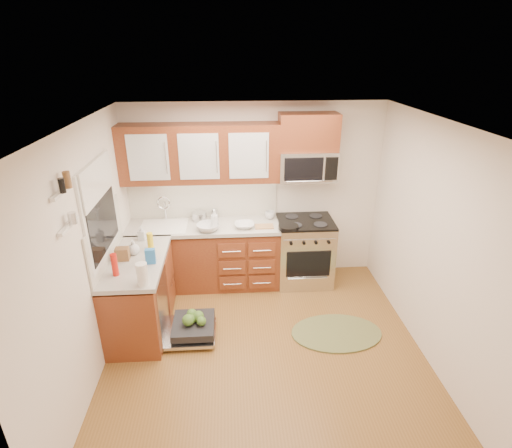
{
  "coord_description": "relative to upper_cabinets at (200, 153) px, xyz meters",
  "views": [
    {
      "loc": [
        -0.35,
        -3.53,
        3.13
      ],
      "look_at": [
        -0.05,
        0.85,
        1.18
      ],
      "focal_mm": 28.0,
      "sensor_mm": 36.0,
      "label": 1
    }
  ],
  "objects": [
    {
      "name": "soap_bottle_b",
      "position": [
        -0.73,
        -0.54,
        -0.86
      ],
      "size": [
        0.1,
        0.1,
        0.19
      ],
      "primitive_type": "imported",
      "rotation": [
        0.0,
        0.0,
        -0.15
      ],
      "color": "#999999",
      "rests_on": "countertop_left"
    },
    {
      "name": "rug",
      "position": [
        1.6,
        -1.36,
        -1.86
      ],
      "size": [
        1.22,
        0.95,
        0.02
      ],
      "primitive_type": null,
      "rotation": [
        0.0,
        0.0,
        -0.26
      ],
      "color": "olive",
      "rests_on": "ground"
    },
    {
      "name": "base_cabinet_back",
      "position": [
        0.0,
        -0.12,
        -1.45
      ],
      "size": [
        2.05,
        0.6,
        0.85
      ],
      "primitive_type": "cube",
      "color": "maroon",
      "rests_on": "ground"
    },
    {
      "name": "canister",
      "position": [
        0.16,
        0.07,
        -0.88
      ],
      "size": [
        0.1,
        0.1,
        0.14
      ],
      "primitive_type": "cylinder",
      "rotation": [
        0.0,
        0.0,
        0.11
      ],
      "color": "silver",
      "rests_on": "countertop_back"
    },
    {
      "name": "paper_towel_roll",
      "position": [
        -0.52,
        -1.59,
        -0.83
      ],
      "size": [
        0.15,
        0.15,
        0.25
      ],
      "primitive_type": "cylinder",
      "rotation": [
        0.0,
        0.0,
        -0.37
      ],
      "color": "white",
      "rests_on": "countertop_left"
    },
    {
      "name": "countertop_left",
      "position": [
        -0.71,
        -1.05,
        -0.97
      ],
      "size": [
        0.64,
        1.27,
        0.05
      ],
      "primitive_type": "cube",
      "color": "beige",
      "rests_on": "base_cabinet_left"
    },
    {
      "name": "blue_carton",
      "position": [
        -0.52,
        -1.15,
        -0.86
      ],
      "size": [
        0.11,
        0.07,
        0.17
      ],
      "primitive_type": "cube",
      "rotation": [
        0.0,
        0.0,
        0.07
      ],
      "color": "#276BB7",
      "rests_on": "countertop_left"
    },
    {
      "name": "wall_back",
      "position": [
        0.73,
        0.18,
        -0.62
      ],
      "size": [
        3.5,
        0.04,
        2.5
      ],
      "primitive_type": "cube",
      "color": "silver",
      "rests_on": "ground"
    },
    {
      "name": "ceiling",
      "position": [
        0.73,
        -1.57,
        0.62
      ],
      "size": [
        3.5,
        3.5,
        0.0
      ],
      "primitive_type": "plane",
      "rotation": [
        3.14,
        0.0,
        0.0
      ],
      "color": "white",
      "rests_on": "ground"
    },
    {
      "name": "bowl_b",
      "position": [
        0.07,
        -0.32,
        -0.9
      ],
      "size": [
        0.38,
        0.38,
        0.09
      ],
      "primitive_type": "imported",
      "rotation": [
        0.0,
        0.0,
        -0.35
      ],
      "color": "#999999",
      "rests_on": "countertop_back"
    },
    {
      "name": "window_blind",
      "position": [
        -0.98,
        -1.07,
        0.0
      ],
      "size": [
        0.02,
        0.96,
        0.4
      ],
      "primitive_type": "cube",
      "color": "white",
      "rests_on": "ground"
    },
    {
      "name": "red_bottle",
      "position": [
        -0.85,
        -1.38,
        -0.82
      ],
      "size": [
        0.07,
        0.07,
        0.25
      ],
      "primitive_type": "cylinder",
      "rotation": [
        0.0,
        0.0,
        -0.05
      ],
      "color": "red",
      "rests_on": "countertop_left"
    },
    {
      "name": "wooden_box",
      "position": [
        -0.85,
        -1.05,
        -0.88
      ],
      "size": [
        0.15,
        0.11,
        0.15
      ],
      "primitive_type": "cube",
      "rotation": [
        0.0,
        0.0,
        0.05
      ],
      "color": "brown",
      "rests_on": "countertop_left"
    },
    {
      "name": "skillet",
      "position": [
        1.12,
        -0.4,
        -0.9
      ],
      "size": [
        0.28,
        0.28,
        0.05
      ],
      "primitive_type": "cylinder",
      "rotation": [
        0.0,
        0.0,
        -0.04
      ],
      "color": "black",
      "rests_on": "range"
    },
    {
      "name": "window",
      "position": [
        -1.01,
        -1.07,
        -0.32
      ],
      "size": [
        0.03,
        1.05,
        1.05
      ],
      "primitive_type": null,
      "color": "white",
      "rests_on": "ground"
    },
    {
      "name": "shelf_lower",
      "position": [
        -0.99,
        -1.92,
        -0.12
      ],
      "size": [
        0.04,
        0.4,
        0.03
      ],
      "primitive_type": "cube",
      "color": "white",
      "rests_on": "ground"
    },
    {
      "name": "cup",
      "position": [
        0.93,
        0.02,
        -0.9
      ],
      "size": [
        0.18,
        0.18,
        0.11
      ],
      "primitive_type": "imported",
      "rotation": [
        0.0,
        0.0,
        0.37
      ],
      "color": "#999999",
      "rests_on": "countertop_back"
    },
    {
      "name": "range",
      "position": [
        1.41,
        -0.15,
        -1.4
      ],
      "size": [
        0.76,
        0.64,
        0.95
      ],
      "primitive_type": null,
      "color": "silver",
      "rests_on": "ground"
    },
    {
      "name": "mustard_bottle",
      "position": [
        -0.58,
        -0.83,
        -0.84
      ],
      "size": [
        0.07,
        0.07,
        0.22
      ],
      "primitive_type": "cylinder",
      "rotation": [
        0.0,
        0.0,
        -0.02
      ],
      "color": "yellow",
      "rests_on": "countertop_left"
    },
    {
      "name": "shelf_upper",
      "position": [
        -0.99,
        -1.92,
        0.17
      ],
      "size": [
        0.04,
        0.4,
        0.03
      ],
      "primitive_type": "cube",
      "color": "white",
      "rests_on": "ground"
    },
    {
      "name": "backsplash_left",
      "position": [
        -1.01,
        -1.05,
        -0.67
      ],
      "size": [
        0.02,
        1.25,
        0.57
      ],
      "primitive_type": "cube",
      "color": "silver",
      "rests_on": "ground"
    },
    {
      "name": "cabinet_over_mw",
      "position": [
        1.41,
        0.0,
        0.26
      ],
      "size": [
        0.76,
        0.35,
        0.47
      ],
      "primitive_type": "cube",
      "color": "maroon",
      "rests_on": "ground"
    },
    {
      "name": "stock_pot",
      "position": [
        -0.06,
        0.03,
        -0.89
      ],
      "size": [
        0.24,
        0.24,
        0.12
      ],
      "primitive_type": "cylinder",
      "rotation": [
        0.0,
        0.0,
        -0.22
      ],
      "color": "silver",
      "rests_on": "countertop_back"
    },
    {
      "name": "soap_bottle_a",
      "position": [
        0.16,
        -0.28,
        -0.81
      ],
      "size": [
        0.11,
        0.11,
        0.28
      ],
      "primitive_type": "imported",
      "rotation": [
        0.0,
        0.0,
        0.05
      ],
      "color": "#999999",
      "rests_on": "countertop_back"
    },
    {
      "name": "countertop_back",
      "position": [
        0.0,
        -0.14,
        -0.97
      ],
      "size": [
        2.07,
        0.64,
        0.05
      ],
      "primitive_type": "cube",
      "color": "beige",
      "rests_on": "base_cabinet_back"
    },
    {
      "name": "wall_right",
      "position": [
        2.48,
        -1.57,
        -0.62
      ],
      "size": [
        0.04,
        3.5,
        2.5
      ],
      "primitive_type": "cube",
      "color": "silver",
      "rests_on": "ground"
    },
    {
      "name": "cutting_board",
      "position": [
        0.82,
        -0.26,
        -0.94
      ],
      "size": [
        0.25,
        0.16,
        0.02
      ],
      "primitive_type": "cube",
      "rotation": [
        0.0,
        0.0,
        0.0
      ],
      "color": "#B27A51",
      "rests_on": "countertop_back"
    },
    {
      "name": "microwave",
      "position": [
        1.41,
        -0.02,
        -0.18
      ],
      "size": [
        0.76,
        0.38,
        0.4
      ],
      "primitive_type": null,
      "color": "silver",
      "rests_on": "ground"
    },
    {
      "name": "floor",
      "position": [
        0.73,
        -1.57,
        -1.88
      ],
      "size": [
        3.5,
        3.5,
        0.0
      ],
      "primitive_type": "plane",
      "color": "brown",
      "rests_on": "ground"
    },
    {
      "name": "bowl_a",
      "position": [
        0.55,
        -0.26,
        -0.92
      ],
      "size": [
        0.27,
        0.27,
        0.06
      ],
      "primitive_type": "imported",
      "rotation": [
        0.0,
        0.0,
        0.03
      ],
      "color": "#999999",
      "rests_on": "countertop_back"
    },
    {
      "name": "wall_front",
      "position": [
        0.73,
        -3.33,
        -0.62
      ],
      "size": [
        3.5,
        0.04,
        2.5
      ],
      "primitive_type": "cube",
      "color": "silver",
      "rests_on": "ground"
    },
    {
      "name": "upper_cabinets",
      "position": [
        0.0,
        0.0,
        0.0
      ],
      "size": [
        2.05,
        0.35,
        0.75
      ],
      "primitive_type": null,
      "color": "maroon",
      "rests_on": "ground"
    },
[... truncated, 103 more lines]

